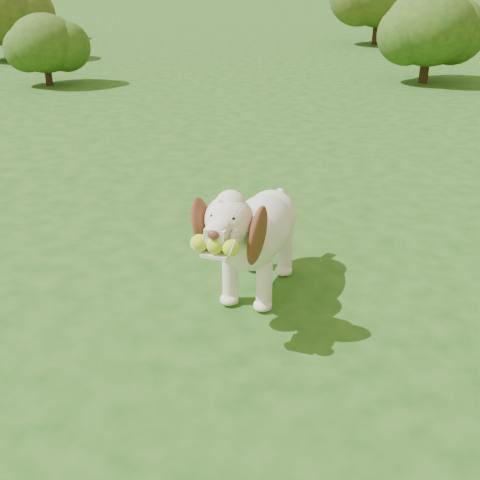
# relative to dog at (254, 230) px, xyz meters

# --- Properties ---
(ground) EXTENTS (80.00, 80.00, 0.00)m
(ground) POSITION_rel_dog_xyz_m (0.50, 0.36, -0.46)
(ground) COLOR #194714
(ground) RESTS_ON ground
(dog) EXTENTS (0.59, 1.32, 0.86)m
(dog) POSITION_rel_dog_xyz_m (0.00, 0.00, 0.00)
(dog) COLOR white
(dog) RESTS_ON ground
(shrub_a) EXTENTS (1.12, 1.12, 1.16)m
(shrub_a) POSITION_rel_dog_xyz_m (-4.39, 6.40, 0.23)
(shrub_a) COLOR #382314
(shrub_a) RESTS_ON ground
(shrub_c) EXTENTS (1.50, 1.50, 1.56)m
(shrub_c) POSITION_rel_dog_xyz_m (1.90, 7.65, 0.46)
(shrub_c) COLOR #382314
(shrub_c) RESTS_ON ground
(shrub_e) EXTENTS (1.61, 1.61, 1.67)m
(shrub_e) POSITION_rel_dog_xyz_m (-6.47, 8.87, 0.53)
(shrub_e) COLOR #382314
(shrub_e) RESTS_ON ground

